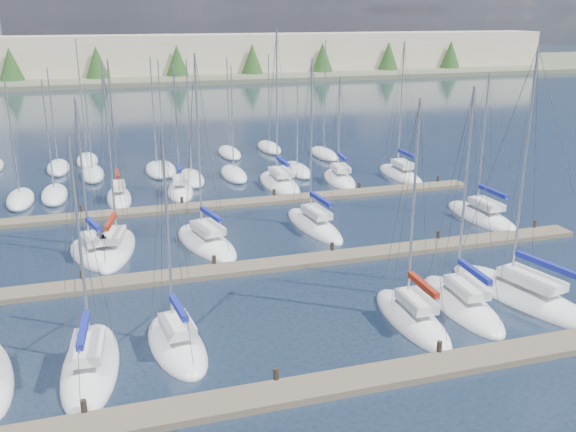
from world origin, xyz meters
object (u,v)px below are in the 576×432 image
object	(u,v)px
sailboat_f	(522,295)
sailboat_n	(119,198)
sailboat_p	(279,183)
sailboat_r	(401,175)
sailboat_o	(180,191)
sailboat_d	(412,318)
sailboat_i	(116,249)
sailboat_b	(91,366)
sailboat_h	(93,254)
sailboat_e	(461,304)
sailboat_k	(314,225)
sailboat_q	(339,179)
sailboat_c	(177,344)
sailboat_j	(206,242)
sailboat_m	(482,217)

from	to	relation	value
sailboat_f	sailboat_n	size ratio (longest dim) A/B	1.16
sailboat_p	sailboat_r	world-z (taller)	sailboat_p
sailboat_r	sailboat_o	bearing A→B (deg)	-179.58
sailboat_d	sailboat_n	distance (m)	31.06
sailboat_i	sailboat_b	bearing A→B (deg)	-84.73
sailboat_h	sailboat_e	distance (m)	23.83
sailboat_k	sailboat_i	distance (m)	14.57
sailboat_d	sailboat_b	xyz separation A→B (m)	(-16.23, 0.15, -0.01)
sailboat_f	sailboat_q	world-z (taller)	sailboat_f
sailboat_k	sailboat_c	bearing A→B (deg)	-134.26
sailboat_h	sailboat_b	world-z (taller)	sailboat_b
sailboat_f	sailboat_c	size ratio (longest dim) A/B	1.27
sailboat_r	sailboat_k	bearing A→B (deg)	-136.40
sailboat_j	sailboat_b	world-z (taller)	sailboat_j
sailboat_j	sailboat_r	size ratio (longest dim) A/B	1.01
sailboat_b	sailboat_j	bearing A→B (deg)	67.14
sailboat_h	sailboat_n	world-z (taller)	sailboat_n
sailboat_n	sailboat_p	bearing A→B (deg)	3.21
sailboat_m	sailboat_b	distance (m)	32.81
sailboat_n	sailboat_i	distance (m)	12.92
sailboat_c	sailboat_i	xyz separation A→B (m)	(-2.14, 14.18, 0.01)
sailboat_j	sailboat_q	bearing A→B (deg)	29.40
sailboat_h	sailboat_n	xyz separation A→B (m)	(2.45, 13.28, 0.02)
sailboat_k	sailboat_r	distance (m)	18.06
sailboat_m	sailboat_i	xyz separation A→B (m)	(-27.81, 1.05, 0.02)
sailboat_d	sailboat_n	world-z (taller)	sailboat_n
sailboat_k	sailboat_o	bearing A→B (deg)	118.80
sailboat_j	sailboat_p	bearing A→B (deg)	43.58
sailboat_h	sailboat_j	distance (m)	7.64
sailboat_d	sailboat_f	xyz separation A→B (m)	(7.38, 0.76, -0.01)
sailboat_p	sailboat_q	size ratio (longest dim) A/B	1.40
sailboat_o	sailboat_j	size ratio (longest dim) A/B	0.88
sailboat_r	sailboat_i	distance (m)	30.79
sailboat_p	sailboat_r	distance (m)	12.35
sailboat_f	sailboat_r	size ratio (longest dim) A/B	1.07
sailboat_k	sailboat_f	bearing A→B (deg)	-69.56
sailboat_d	sailboat_k	xyz separation A→B (m)	(0.21, 16.00, 0.00)
sailboat_j	sailboat_q	xyz separation A→B (m)	(15.40, 13.60, -0.01)
sailboat_c	sailboat_h	bearing A→B (deg)	99.14
sailboat_p	sailboat_i	xyz separation A→B (m)	(-15.55, -13.45, 0.01)
sailboat_b	sailboat_c	bearing A→B (deg)	16.90
sailboat_p	sailboat_r	size ratio (longest dim) A/B	1.09
sailboat_m	sailboat_p	xyz separation A→B (m)	(-12.27, 14.50, 0.01)
sailboat_k	sailboat_n	size ratio (longest dim) A/B	1.05
sailboat_p	sailboat_b	size ratio (longest dim) A/B	1.30
sailboat_j	sailboat_i	bearing A→B (deg)	164.64
sailboat_o	sailboat_p	distance (m)	9.28
sailboat_b	sailboat_f	bearing A→B (deg)	7.32
sailboat_p	sailboat_h	bearing A→B (deg)	-140.63
sailboat_n	sailboat_j	bearing A→B (deg)	-67.59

